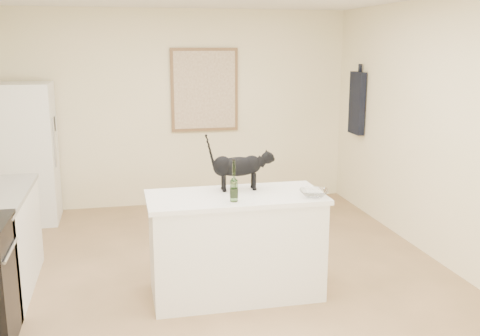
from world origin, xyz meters
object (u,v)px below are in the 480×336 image
at_px(wine_bottle, 234,183).
at_px(glass_bowl, 314,193).
at_px(black_cat, 238,169).
at_px(fridge, 26,154).

bearing_deg(wine_bottle, glass_bowl, 0.04).
bearing_deg(glass_bowl, wine_bottle, -179.96).
height_order(black_cat, wine_bottle, black_cat).
distance_m(black_cat, wine_bottle, 0.37).
xyz_separation_m(black_cat, wine_bottle, (-0.11, -0.35, -0.03)).
bearing_deg(wine_bottle, fridge, 126.06).
relative_size(black_cat, wine_bottle, 1.74).
xyz_separation_m(wine_bottle, glass_bowl, (0.68, 0.00, -0.12)).
bearing_deg(black_cat, wine_bottle, -105.82).
bearing_deg(glass_bowl, fridge, 134.35).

